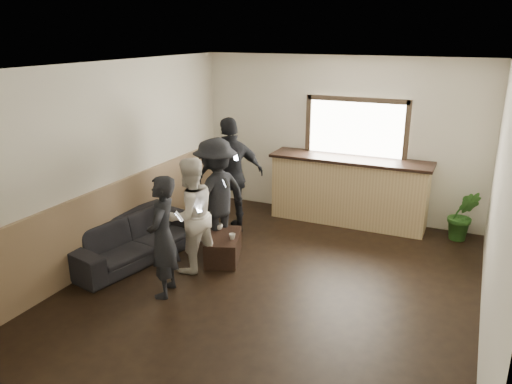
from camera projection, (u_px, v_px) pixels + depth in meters
The scene contains 12 objects.
ground at pixel (272, 286), 6.52m from camera, with size 5.00×6.00×0.01m, color black.
room_shell at pixel (220, 172), 6.35m from camera, with size 5.01×6.01×2.80m.
bar_counter at pixel (349, 186), 8.54m from camera, with size 2.70×0.68×2.13m.
sofa at pixel (135, 238), 7.25m from camera, with size 2.12×0.83×0.62m, color black.
coffee_table at pixel (223, 247), 7.26m from camera, with size 0.45×0.81×0.36m, color black.
cup_a at pixel (219, 227), 7.42m from camera, with size 0.11×0.11×0.09m, color silver.
cup_b at pixel (232, 237), 7.07m from camera, with size 0.09×0.09×0.08m, color silver.
potted_plant at pixel (463, 215), 7.84m from camera, with size 0.46×0.37×0.84m, color #2D6623.
person_a at pixel (163, 237), 6.11m from camera, with size 0.53×0.65×1.55m.
person_b at pixel (190, 215), 6.75m from camera, with size 0.88×0.96×1.60m.
person_c at pixel (216, 195), 7.37m from camera, with size 0.97×1.26×1.72m.
person_d at pixel (231, 176), 8.01m from camera, with size 1.09×1.14×1.91m.
Camera 1 is at (2.22, -5.38, 3.19)m, focal length 35.00 mm.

